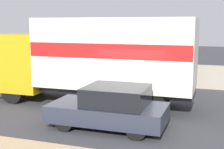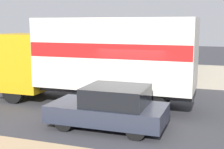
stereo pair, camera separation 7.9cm
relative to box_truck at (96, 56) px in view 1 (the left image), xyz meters
name	(u,v)px [view 1 (the left image)]	position (x,y,z in m)	size (l,w,h in m)	color
ground_plane	(120,126)	(1.81, -2.40, -2.08)	(80.00, 80.00, 0.00)	#38383D
stone_wall_backdrop	(160,75)	(1.81, 4.96, -1.46)	(60.00, 0.35, 1.24)	#A39984
box_truck	(96,56)	(0.00, 0.00, 0.00)	(8.70, 2.55, 3.65)	gold
car_hatchback	(111,107)	(1.56, -2.68, -1.38)	(3.85, 1.89, 1.41)	#282D3D
pedestrian	(34,68)	(-4.95, 2.89, -1.11)	(0.41, 0.41, 1.87)	#1E1E2D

